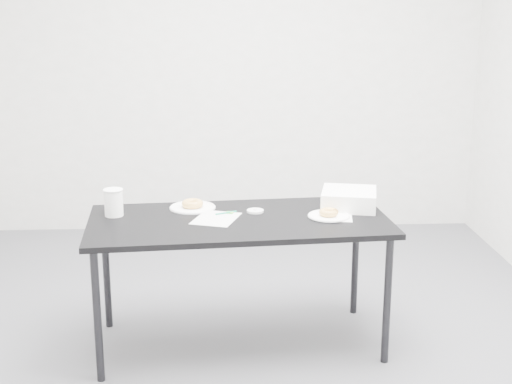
{
  "coord_description": "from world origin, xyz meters",
  "views": [
    {
      "loc": [
        -0.04,
        -3.63,
        1.8
      ],
      "look_at": [
        0.14,
        0.02,
        0.83
      ],
      "focal_mm": 50.0,
      "sensor_mm": 36.0,
      "label": 1
    }
  ],
  "objects_px": {
    "table": "(239,229)",
    "plate_far": "(193,208)",
    "scorecard": "(216,218)",
    "plate_near": "(329,216)",
    "donut_far": "(192,204)",
    "coffee_cup": "(114,202)",
    "bakery_box": "(349,199)",
    "donut_near": "(329,212)",
    "pen": "(226,213)"
  },
  "relations": [
    {
      "from": "donut_far",
      "to": "coffee_cup",
      "type": "xyz_separation_m",
      "value": [
        -0.41,
        -0.12,
        0.05
      ]
    },
    {
      "from": "plate_far",
      "to": "coffee_cup",
      "type": "distance_m",
      "value": 0.43
    },
    {
      "from": "coffee_cup",
      "to": "bakery_box",
      "type": "distance_m",
      "value": 1.27
    },
    {
      "from": "table",
      "to": "plate_far",
      "type": "bearing_deg",
      "value": 135.13
    },
    {
      "from": "plate_near",
      "to": "plate_far",
      "type": "distance_m",
      "value": 0.75
    },
    {
      "from": "plate_near",
      "to": "plate_far",
      "type": "bearing_deg",
      "value": 164.35
    },
    {
      "from": "pen",
      "to": "bakery_box",
      "type": "xyz_separation_m",
      "value": [
        0.68,
        0.09,
        0.04
      ]
    },
    {
      "from": "pen",
      "to": "plate_near",
      "type": "relative_size",
      "value": 0.55
    },
    {
      "from": "donut_near",
      "to": "bakery_box",
      "type": "bearing_deg",
      "value": 52.38
    },
    {
      "from": "pen",
      "to": "bakery_box",
      "type": "height_order",
      "value": "bakery_box"
    },
    {
      "from": "table",
      "to": "donut_near",
      "type": "xyz_separation_m",
      "value": [
        0.47,
        0.01,
        0.08
      ]
    },
    {
      "from": "coffee_cup",
      "to": "table",
      "type": "bearing_deg",
      "value": -7.6
    },
    {
      "from": "table",
      "to": "plate_far",
      "type": "xyz_separation_m",
      "value": [
        -0.25,
        0.21,
        0.06
      ]
    },
    {
      "from": "coffee_cup",
      "to": "plate_near",
      "type": "bearing_deg",
      "value": -4.05
    },
    {
      "from": "table",
      "to": "donut_far",
      "type": "xyz_separation_m",
      "value": [
        -0.25,
        0.21,
        0.08
      ]
    },
    {
      "from": "scorecard",
      "to": "donut_far",
      "type": "height_order",
      "value": "donut_far"
    },
    {
      "from": "scorecard",
      "to": "donut_far",
      "type": "xyz_separation_m",
      "value": [
        -0.13,
        0.2,
        0.03
      ]
    },
    {
      "from": "donut_far",
      "to": "plate_far",
      "type": "bearing_deg",
      "value": -90.0
    },
    {
      "from": "plate_near",
      "to": "coffee_cup",
      "type": "relative_size",
      "value": 1.51
    },
    {
      "from": "plate_near",
      "to": "donut_far",
      "type": "relative_size",
      "value": 1.87
    },
    {
      "from": "scorecard",
      "to": "donut_near",
      "type": "bearing_deg",
      "value": 18.66
    },
    {
      "from": "donut_far",
      "to": "coffee_cup",
      "type": "height_order",
      "value": "coffee_cup"
    },
    {
      "from": "plate_near",
      "to": "donut_near",
      "type": "height_order",
      "value": "donut_near"
    },
    {
      "from": "scorecard",
      "to": "donut_far",
      "type": "relative_size",
      "value": 2.22
    },
    {
      "from": "pen",
      "to": "coffee_cup",
      "type": "relative_size",
      "value": 0.83
    },
    {
      "from": "table",
      "to": "plate_far",
      "type": "distance_m",
      "value": 0.33
    },
    {
      "from": "table",
      "to": "plate_near",
      "type": "bearing_deg",
      "value": -3.77
    },
    {
      "from": "pen",
      "to": "bakery_box",
      "type": "relative_size",
      "value": 0.42
    },
    {
      "from": "plate_near",
      "to": "bakery_box",
      "type": "bearing_deg",
      "value": 52.38
    },
    {
      "from": "scorecard",
      "to": "plate_near",
      "type": "height_order",
      "value": "plate_near"
    },
    {
      "from": "scorecard",
      "to": "plate_near",
      "type": "distance_m",
      "value": 0.59
    },
    {
      "from": "table",
      "to": "coffee_cup",
      "type": "height_order",
      "value": "coffee_cup"
    },
    {
      "from": "plate_near",
      "to": "plate_far",
      "type": "xyz_separation_m",
      "value": [
        -0.72,
        0.2,
        -0.0
      ]
    },
    {
      "from": "table",
      "to": "plate_near",
      "type": "xyz_separation_m",
      "value": [
        0.47,
        0.01,
        0.06
      ]
    },
    {
      "from": "donut_far",
      "to": "coffee_cup",
      "type": "relative_size",
      "value": 0.81
    },
    {
      "from": "coffee_cup",
      "to": "donut_far",
      "type": "bearing_deg",
      "value": 16.66
    },
    {
      "from": "donut_near",
      "to": "plate_far",
      "type": "distance_m",
      "value": 0.75
    },
    {
      "from": "plate_near",
      "to": "bakery_box",
      "type": "distance_m",
      "value": 0.23
    },
    {
      "from": "pen",
      "to": "coffee_cup",
      "type": "height_order",
      "value": "coffee_cup"
    },
    {
      "from": "plate_far",
      "to": "donut_far",
      "type": "relative_size",
      "value": 2.13
    },
    {
      "from": "plate_near",
      "to": "coffee_cup",
      "type": "distance_m",
      "value": 1.14
    },
    {
      "from": "pen",
      "to": "scorecard",
      "type": "bearing_deg",
      "value": -146.49
    },
    {
      "from": "donut_near",
      "to": "coffee_cup",
      "type": "relative_size",
      "value": 0.71
    },
    {
      "from": "table",
      "to": "pen",
      "type": "bearing_deg",
      "value": 120.84
    },
    {
      "from": "scorecard",
      "to": "plate_near",
      "type": "bearing_deg",
      "value": 18.66
    },
    {
      "from": "plate_far",
      "to": "bakery_box",
      "type": "relative_size",
      "value": 0.86
    },
    {
      "from": "donut_near",
      "to": "table",
      "type": "bearing_deg",
      "value": -179.08
    },
    {
      "from": "plate_far",
      "to": "donut_far",
      "type": "distance_m",
      "value": 0.02
    },
    {
      "from": "table",
      "to": "donut_far",
      "type": "height_order",
      "value": "donut_far"
    },
    {
      "from": "coffee_cup",
      "to": "pen",
      "type": "bearing_deg",
      "value": 0.47
    }
  ]
}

